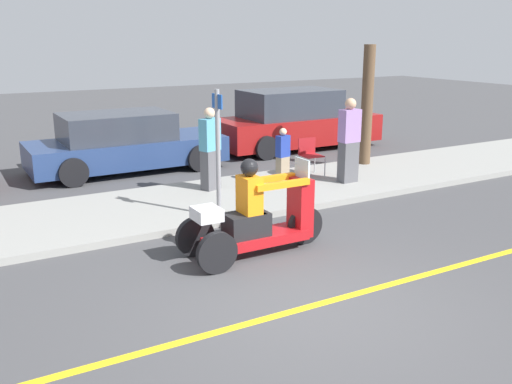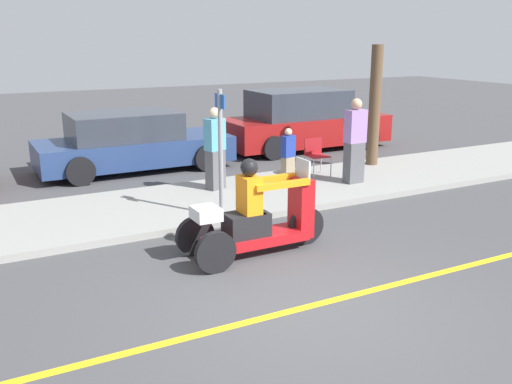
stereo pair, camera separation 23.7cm
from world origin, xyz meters
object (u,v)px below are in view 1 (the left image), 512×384
Objects in this scene: folding_chair_curbside at (309,153)px; spectator_mid_group at (283,157)px; motorcycle_trike at (257,220)px; spectator_near_curb at (349,142)px; parked_car_lot_right at (124,144)px; tree_trunk at (367,105)px; parked_car_lot_left at (295,121)px; spectator_by_tree at (210,151)px; street_sign at (218,149)px.

spectator_mid_group is at bearing -158.70° from folding_chair_curbside.
motorcycle_trike is 4.39m from spectator_near_curb.
tree_trunk reaches higher than parked_car_lot_right.
parked_car_lot_right reaches higher than folding_chair_curbside.
parked_car_lot_left is at bearing 53.47° from spectator_mid_group.
spectator_mid_group is at bearing -126.53° from parked_car_lot_left.
spectator_by_tree is at bearing 76.35° from motorcycle_trike.
spectator_near_curb is 4.45m from parked_car_lot_left.
spectator_by_tree is (0.80, 3.31, 0.41)m from motorcycle_trike.
spectator_by_tree is 0.36× the size of parked_car_lot_right.
parked_car_lot_right is 5.92m from tree_trunk.
street_sign is at bearing -134.14° from parked_car_lot_left.
spectator_near_curb is 1.07× the size of spectator_by_tree.
motorcycle_trike is 1.80m from street_sign.
spectator_mid_group is 1.44× the size of folding_chair_curbside.
spectator_mid_group is 0.71× the size of spectator_by_tree.
spectator_near_curb is 0.82× the size of street_sign.
folding_chair_curbside is 2.08m from tree_trunk.
motorcycle_trike is at bearing -95.53° from street_sign.
folding_chair_curbside is 0.37× the size of street_sign.
spectator_mid_group is at bearing -53.37° from parked_car_lot_right.
tree_trunk is (5.23, -2.64, 0.88)m from parked_car_lot_right.
tree_trunk is at bearing -26.76° from parked_car_lot_right.
parked_car_lot_right is 4.74m from street_sign.
spectator_by_tree is 2.51m from folding_chair_curbside.
motorcycle_trike is 3.83m from spectator_mid_group.
spectator_mid_group is 4.09m from parked_car_lot_right.
parked_car_lot_right is 2.09× the size of street_sign.
spectator_near_curb reaches higher than motorcycle_trike.
motorcycle_trike is at bearing -89.23° from parked_car_lot_right.
motorcycle_trike is at bearing -134.29° from folding_chair_curbside.
folding_chair_curbside is at bearing -40.72° from parked_car_lot_right.
street_sign reaches higher than spectator_mid_group.
street_sign reaches higher than parked_car_lot_right.
spectator_mid_group is 2.69m from street_sign.
motorcycle_trike is 1.29× the size of spectator_near_curb.
motorcycle_trike is at bearing -127.21° from parked_car_lot_left.
parked_car_lot_right is at bearing 106.60° from spectator_by_tree.
spectator_near_curb is 1.08m from folding_chair_curbside.
parked_car_lot_left reaches higher than folding_chair_curbside.
spectator_by_tree is 0.59× the size of tree_trunk.
street_sign is (-4.88, -5.03, 0.53)m from parked_car_lot_left.
tree_trunk reaches higher than street_sign.
tree_trunk reaches higher than motorcycle_trike.
motorcycle_trike is 0.81× the size of tree_trunk.
street_sign is at bearing -87.07° from parked_car_lot_right.
spectator_by_tree is 3.12m from parked_car_lot_right.
motorcycle_trike is 6.30m from parked_car_lot_right.
folding_chair_curbside is at bearing 1.59° from spectator_by_tree.
parked_car_lot_left is 2.21× the size of street_sign.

